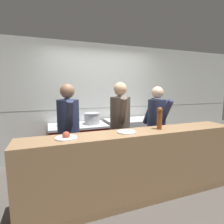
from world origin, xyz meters
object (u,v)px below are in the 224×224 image
object	(u,v)px
sauce_pot	(92,118)
plated_dish_main	(66,137)
plated_dish_appetiser	(126,132)
chef_line	(156,126)
stock_pot	(65,120)
chef_sous	(120,126)
chef_head_cook	(69,131)
mixing_bowl_steel	(122,119)
oven_range	(78,145)
pepper_mill	(160,118)

from	to	relation	value
sauce_pot	plated_dish_main	distance (m)	1.54
plated_dish_appetiser	chef_line	distance (m)	1.09
stock_pot	chef_sous	size ratio (longest dim) A/B	0.14
sauce_pot	chef_sous	bearing A→B (deg)	-66.39
stock_pot	chef_sous	bearing A→B (deg)	-41.13
chef_head_cook	plated_dish_main	bearing A→B (deg)	-98.55
plated_dish_main	plated_dish_appetiser	size ratio (longest dim) A/B	1.03
mixing_bowl_steel	sauce_pot	bearing A→B (deg)	179.64
stock_pot	oven_range	bearing A→B (deg)	1.71
oven_range	chef_sous	world-z (taller)	chef_sous
plated_dish_main	sauce_pot	bearing A→B (deg)	64.70
oven_range	chef_head_cook	distance (m)	0.94
pepper_mill	chef_sous	bearing A→B (deg)	119.09
mixing_bowl_steel	chef_line	distance (m)	0.86
chef_sous	chef_line	distance (m)	0.72
oven_range	sauce_pot	distance (m)	0.63
stock_pot	chef_sous	xyz separation A→B (m)	(0.87, -0.76, -0.03)
mixing_bowl_steel	plated_dish_main	xyz separation A→B (m)	(-1.34, -1.39, 0.10)
plated_dish_appetiser	pepper_mill	size ratio (longest dim) A/B	0.77
chef_line	chef_head_cook	bearing A→B (deg)	166.49
plated_dish_main	pepper_mill	world-z (taller)	pepper_mill
plated_dish_appetiser	plated_dish_main	bearing A→B (deg)	-179.60
sauce_pot	plated_dish_appetiser	world-z (taller)	sauce_pot
stock_pot	pepper_mill	world-z (taller)	pepper_mill
stock_pot	pepper_mill	distance (m)	1.88
chef_head_cook	plated_dish_appetiser	bearing A→B (deg)	-43.80
plated_dish_appetiser	pepper_mill	distance (m)	0.56
mixing_bowl_steel	chef_sous	bearing A→B (deg)	-116.18
oven_range	sauce_pot	bearing A→B (deg)	-6.59
chef_head_cook	stock_pot	bearing A→B (deg)	89.69
pepper_mill	chef_line	xyz separation A→B (m)	(0.36, 0.60, -0.27)
stock_pot	mixing_bowl_steel	bearing A→B (deg)	-1.40
pepper_mill	chef_head_cook	distance (m)	1.43
oven_range	sauce_pot	size ratio (longest dim) A/B	3.50
stock_pot	plated_dish_appetiser	bearing A→B (deg)	-63.73
plated_dish_appetiser	chef_sous	xyz separation A→B (m)	(0.18, 0.65, -0.07)
stock_pot	plated_dish_main	distance (m)	1.42
mixing_bowl_steel	chef_head_cook	world-z (taller)	chef_head_cook
plated_dish_main	chef_sous	distance (m)	1.18
pepper_mill	chef_sous	world-z (taller)	chef_sous
oven_range	plated_dish_main	distance (m)	1.59
chef_head_cook	chef_line	world-z (taller)	chef_head_cook
mixing_bowl_steel	stock_pot	bearing A→B (deg)	178.60
plated_dish_appetiser	chef_head_cook	xyz separation A→B (m)	(-0.70, 0.67, -0.09)
sauce_pot	pepper_mill	distance (m)	1.55
pepper_mill	chef_line	distance (m)	0.75
oven_range	pepper_mill	bearing A→B (deg)	-55.51
oven_range	chef_line	world-z (taller)	chef_line
oven_range	plated_dish_appetiser	bearing A→B (deg)	-72.94
stock_pot	chef_head_cook	distance (m)	0.74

